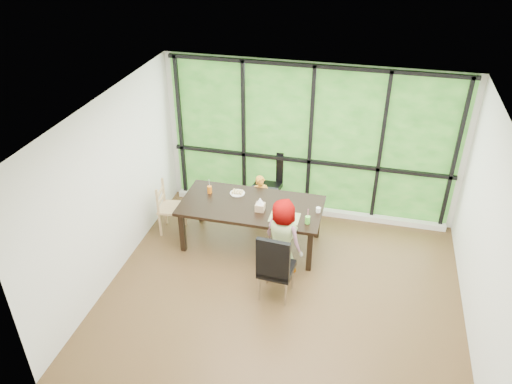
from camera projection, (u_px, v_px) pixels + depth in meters
ground at (282, 291)px, 7.25m from camera, size 5.00×5.00×0.00m
back_wall at (311, 141)px, 8.42m from camera, size 5.00×0.00×5.00m
foliage_backdrop at (311, 142)px, 8.40m from camera, size 4.80×0.02×2.65m
window_mullions at (310, 143)px, 8.37m from camera, size 4.80×0.06×2.65m
window_sill at (306, 209)px, 9.01m from camera, size 4.80×0.12×0.10m
dining_table at (251, 224)px, 8.04m from camera, size 2.23×1.10×0.75m
chair_window_leather at (267, 183)px, 8.85m from camera, size 0.53×0.53×1.08m
chair_interior_leather at (277, 264)px, 6.92m from camera, size 0.49×0.49×1.08m
chair_end_beech at (172, 208)px, 8.32m from camera, size 0.45×0.47×0.90m
child_toddler at (261, 200)px, 8.55m from camera, size 0.38×0.33×0.89m
child_older at (285, 239)px, 7.27m from camera, size 0.74×0.63×1.27m
placemat at (284, 217)px, 7.53m from camera, size 0.45×0.33×0.01m
plate_far at (237, 193)px, 8.13m from camera, size 0.24×0.24×0.02m
plate_near at (285, 217)px, 7.55m from camera, size 0.21×0.21×0.01m
orange_cup at (210, 190)px, 8.12m from camera, size 0.08×0.08×0.12m
green_cup at (308, 220)px, 7.38m from camera, size 0.08×0.08×0.12m
white_mug at (318, 210)px, 7.65m from camera, size 0.07×0.07×0.07m
tissue_box at (260, 207)px, 7.67m from camera, size 0.14×0.14×0.12m
crepe_rolls_far at (237, 192)px, 8.11m from camera, size 0.20×0.12×0.04m
crepe_rolls_near at (285, 215)px, 7.53m from camera, size 0.10×0.12×0.04m
straw_white at (209, 184)px, 8.07m from camera, size 0.01×0.04×0.20m
straw_pink at (308, 214)px, 7.33m from camera, size 0.01×0.04×0.20m
tissue at (260, 201)px, 7.61m from camera, size 0.12×0.12×0.11m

